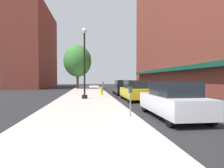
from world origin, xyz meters
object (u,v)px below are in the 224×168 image
(parking_meter_near, at_px, (130,98))
(parking_meter_far, at_px, (103,85))
(lamppost, at_px, (84,62))
(tree_near, at_px, (78,61))
(fire_hydrant, at_px, (101,91))
(car_black, at_px, (123,88))
(car_white, at_px, (173,100))
(car_yellow, at_px, (135,91))

(parking_meter_near, relative_size, parking_meter_far, 1.00)
(lamppost, xyz_separation_m, tree_near, (-1.60, 16.91, 1.66))
(fire_hydrant, height_order, tree_near, tree_near)
(fire_hydrant, distance_m, car_black, 2.82)
(lamppost, distance_m, tree_near, 17.07)
(car_white, bearing_deg, parking_meter_near, -179.31)
(car_black, bearing_deg, parking_meter_far, 119.97)
(lamppost, height_order, tree_near, tree_near)
(car_yellow, bearing_deg, parking_meter_far, 103.53)
(car_yellow, bearing_deg, car_black, 91.68)
(tree_near, xyz_separation_m, car_yellow, (5.74, -17.73, -4.06))
(tree_near, bearing_deg, car_white, -76.98)
(fire_hydrant, height_order, car_black, car_black)
(fire_hydrant, bearing_deg, car_white, -77.81)
(fire_hydrant, relative_size, car_black, 0.18)
(parking_meter_near, height_order, car_white, car_white)
(car_black, bearing_deg, car_white, -88.73)
(lamppost, bearing_deg, parking_meter_near, -74.60)
(car_white, bearing_deg, parking_meter_far, 96.50)
(parking_meter_far, distance_m, car_yellow, 9.50)
(fire_hydrant, height_order, parking_meter_far, parking_meter_far)
(car_white, height_order, car_black, same)
(car_black, bearing_deg, car_yellow, -88.73)
(lamppost, relative_size, car_yellow, 1.37)
(parking_meter_far, relative_size, car_yellow, 0.30)
(fire_hydrant, height_order, car_white, car_white)
(lamppost, relative_size, parking_meter_far, 4.50)
(lamppost, xyz_separation_m, car_black, (4.13, 4.91, -2.39))
(lamppost, relative_size, car_white, 1.37)
(parking_meter_far, distance_m, car_white, 16.48)
(lamppost, relative_size, car_black, 1.37)
(car_yellow, bearing_deg, parking_meter_near, -103.67)
(lamppost, height_order, parking_meter_far, lamppost)
(fire_hydrant, distance_m, car_yellow, 5.10)
(fire_hydrant, distance_m, tree_near, 14.36)
(fire_hydrant, relative_size, car_yellow, 0.18)
(fire_hydrant, bearing_deg, car_black, 27.40)
(car_yellow, bearing_deg, fire_hydrant, 120.91)
(tree_near, relative_size, car_white, 1.74)
(lamppost, relative_size, parking_meter_near, 4.50)
(tree_near, bearing_deg, parking_meter_near, -81.33)
(lamppost, bearing_deg, car_black, 49.93)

